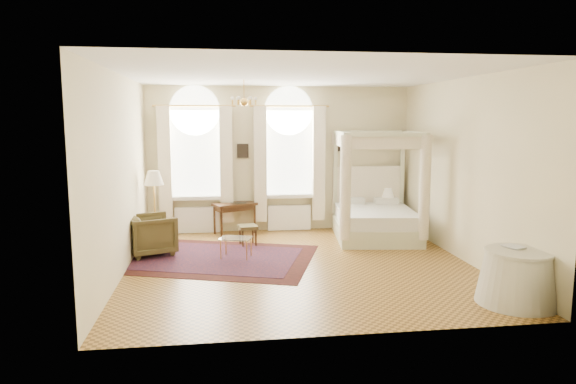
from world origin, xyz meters
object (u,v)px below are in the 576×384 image
Objects in this scene: nightstand at (384,218)px; armchair at (151,235)px; coffee_table at (236,240)px; floor_lamp at (154,182)px; stool at (248,229)px; writing_desk at (235,207)px; side_table at (517,277)px; canopy_bed at (375,214)px.

nightstand is 0.65× the size of armchair.
floor_lamp is at bearing 143.05° from coffee_table.
armchair reaches higher than nightstand.
stool reaches higher than coffee_table.
coffee_table is at bearing -128.08° from armchair.
coffee_table is at bearing -91.34° from writing_desk.
side_table reaches higher than nightstand.
canopy_bed is 3.50× the size of coffee_table.
armchair is (-1.64, -1.60, -0.21)m from writing_desk.
coffee_table is at bearing -36.95° from floor_lamp.
nightstand is 4.08m from coffee_table.
nightstand is 3.49m from writing_desk.
coffee_table is 4.79m from side_table.
nightstand is (0.47, 0.85, -0.25)m from canopy_bed.
stool is at bearing -78.50° from writing_desk.
armchair is 0.55× the size of floor_lamp.
writing_desk is at bearing 88.66° from coffee_table.
side_table is (5.40, -3.37, -0.01)m from armchair.
writing_desk is at bearing 127.12° from side_table.
side_table is at bearing -47.47° from stool.
writing_desk is 6.24m from side_table.
stool is at bearing 132.53° from side_table.
armchair is (-1.86, -0.48, 0.04)m from stool.
floor_lamp is at bearing -21.44° from armchair.
floor_lamp is 1.38× the size of side_table.
nightstand is at bearing 19.00° from stool.
canopy_bed is 3.29m from coffee_table.
nightstand is 5.29m from floor_lamp.
canopy_bed is at bearing 5.61° from stool.
floor_lamp is at bearing -152.03° from writing_desk.
canopy_bed reaches higher than side_table.
canopy_bed is at bearing -102.47° from armchair.
side_table is at bearing -37.21° from floor_lamp.
stool is 0.27× the size of floor_lamp.
nightstand is 1.32× the size of stool.
side_table is at bearing -37.31° from coffee_table.
armchair reaches higher than side_table.
armchair is at bearing -165.45° from stool.
side_table is (3.53, -3.85, 0.03)m from stool.
canopy_bed reaches higher than armchair.
coffee_table is (-3.52, -2.07, 0.08)m from nightstand.
nightstand is at bearing 93.31° from side_table.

